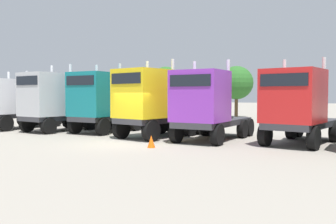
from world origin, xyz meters
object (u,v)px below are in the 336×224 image
semi_truck_teal (100,102)px  semi_truck_red (297,106)px  semi_truck_yellow (149,102)px  semi_truck_purple (206,105)px  semi_truck_silver (51,101)px  traffic_cone_mid (151,142)px  semi_truck_white (8,103)px

semi_truck_teal → semi_truck_red: size_ratio=0.93×
semi_truck_yellow → semi_truck_purple: (3.35, -0.03, -0.14)m
semi_truck_yellow → semi_truck_purple: semi_truck_yellow is taller
semi_truck_silver → traffic_cone_mid: size_ratio=10.67×
semi_truck_white → semi_truck_silver: size_ratio=0.96×
semi_truck_silver → semi_truck_teal: semi_truck_silver is taller
semi_truck_white → semi_truck_purple: 14.70m
semi_truck_yellow → semi_truck_red: bearing=106.9°
semi_truck_white → semi_truck_red: semi_truck_red is taller
semi_truck_white → semi_truck_red: size_ratio=0.92×
semi_truck_white → semi_truck_red: 19.05m
semi_truck_silver → traffic_cone_mid: (9.44, -3.22, -1.69)m
semi_truck_white → semi_truck_yellow: size_ratio=0.95×
semi_truck_teal → semi_truck_yellow: (4.15, -0.91, 0.03)m
semi_truck_silver → traffic_cone_mid: semi_truck_silver is taller
traffic_cone_mid → semi_truck_white: bearing=167.0°
semi_truck_silver → semi_truck_yellow: bearing=96.8°
semi_truck_white → semi_truck_purple: size_ratio=0.95×
traffic_cone_mid → semi_truck_red: bearing=34.2°
semi_truck_yellow → traffic_cone_mid: 4.10m
semi_truck_white → traffic_cone_mid: 13.78m
semi_truck_silver → semi_truck_yellow: size_ratio=0.99×
semi_truck_purple → semi_truck_red: 4.40m
semi_truck_yellow → semi_truck_teal: bearing=-90.9°
semi_truck_purple → semi_truck_white: bearing=-87.9°
semi_truck_white → traffic_cone_mid: (13.33, -3.09, -1.56)m
semi_truck_red → traffic_cone_mid: (-5.70, -3.88, -1.60)m
semi_truck_white → semi_truck_purple: bearing=90.8°
semi_truck_white → traffic_cone_mid: bearing=77.7°
semi_truck_red → traffic_cone_mid: bearing=-46.2°
semi_truck_white → semi_truck_silver: (3.89, 0.13, 0.13)m
semi_truck_teal → semi_truck_purple: semi_truck_teal is taller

